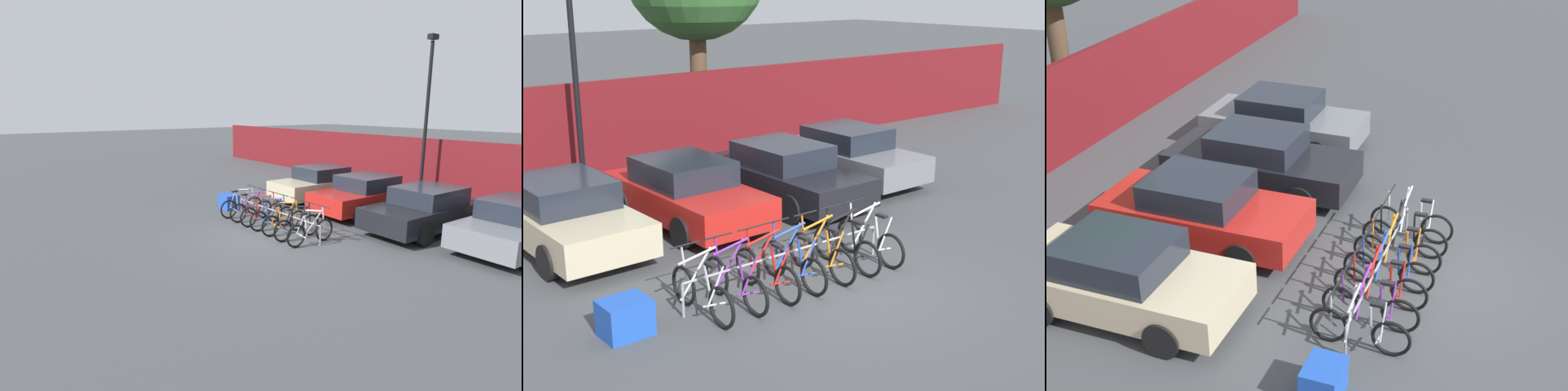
% 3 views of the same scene
% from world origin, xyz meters
% --- Properties ---
extents(ground_plane, '(120.00, 120.00, 0.00)m').
position_xyz_m(ground_plane, '(0.00, 0.00, 0.00)').
color(ground_plane, '#424447').
extents(hoarding_wall, '(36.00, 0.16, 2.45)m').
position_xyz_m(hoarding_wall, '(0.00, 9.50, 1.22)').
color(hoarding_wall, maroon).
rests_on(hoarding_wall, ground).
extents(bike_rack, '(4.20, 0.04, 0.57)m').
position_xyz_m(bike_rack, '(-0.68, 0.68, 0.49)').
color(bike_rack, gray).
rests_on(bike_rack, ground).
extents(bicycle_silver, '(0.68, 1.71, 1.05)m').
position_xyz_m(bicycle_silver, '(-2.51, 0.53, 0.38)').
color(bicycle_silver, black).
rests_on(bicycle_silver, ground).
extents(bicycle_purple, '(0.68, 1.71, 1.05)m').
position_xyz_m(bicycle_purple, '(-1.89, 0.53, 0.38)').
color(bicycle_purple, black).
rests_on(bicycle_purple, ground).
extents(bicycle_red, '(0.68, 1.71, 1.05)m').
position_xyz_m(bicycle_red, '(-1.25, 0.53, 0.38)').
color(bicycle_red, black).
rests_on(bicycle_red, ground).
extents(bicycle_blue, '(0.68, 1.71, 1.05)m').
position_xyz_m(bicycle_blue, '(-0.69, 0.53, 0.38)').
color(bicycle_blue, black).
rests_on(bicycle_blue, ground).
extents(bicycle_orange, '(0.68, 1.71, 1.05)m').
position_xyz_m(bicycle_orange, '(-0.05, 0.53, 0.38)').
color(bicycle_orange, black).
rests_on(bicycle_orange, ground).
extents(bicycle_black, '(0.68, 1.71, 1.05)m').
position_xyz_m(bicycle_black, '(0.55, 0.53, 0.38)').
color(bicycle_black, black).
rests_on(bicycle_black, ground).
extents(bicycle_white, '(0.68, 1.71, 1.05)m').
position_xyz_m(bicycle_white, '(1.14, 0.53, 0.38)').
color(bicycle_white, black).
rests_on(bicycle_white, ground).
extents(car_beige, '(1.91, 4.08, 1.40)m').
position_xyz_m(car_beige, '(-2.91, 4.60, 0.69)').
color(car_beige, '#C1B28E').
rests_on(car_beige, ground).
extents(car_red, '(1.91, 4.12, 1.40)m').
position_xyz_m(car_red, '(-0.34, 4.45, 0.69)').
color(car_red, red).
rests_on(car_red, ground).
extents(car_black, '(1.91, 4.30, 1.40)m').
position_xyz_m(car_black, '(2.23, 4.30, 0.69)').
color(car_black, black).
rests_on(car_black, ground).
extents(car_grey, '(1.91, 4.06, 1.40)m').
position_xyz_m(car_grey, '(4.69, 4.72, 0.69)').
color(car_grey, slate).
rests_on(car_grey, ground).
extents(lamp_post, '(0.24, 0.44, 6.63)m').
position_xyz_m(lamp_post, '(-0.80, 8.50, 3.67)').
color(lamp_post, black).
rests_on(lamp_post, ground).
extents(cargo_crate, '(0.70, 0.56, 0.55)m').
position_xyz_m(cargo_crate, '(-3.72, 0.71, 0.28)').
color(cargo_crate, blue).
rests_on(cargo_crate, ground).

